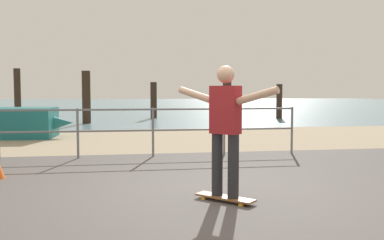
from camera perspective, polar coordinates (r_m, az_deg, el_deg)
name	(u,v)px	position (r m, az deg, el deg)	size (l,w,h in m)	color
ground_plane	(230,221)	(4.89, 5.00, -13.08)	(24.00, 10.00, 0.04)	#514C49
beach_strip	(163,139)	(12.66, -3.87, -2.50)	(24.00, 6.00, 0.04)	tan
sea_surface	(135,105)	(40.57, -7.50, 1.96)	(72.00, 50.00, 0.04)	slate
railing_fence	(38,126)	(9.31, -19.51, -0.77)	(10.85, 0.05, 1.05)	slate
skateboard	(225,198)	(5.60, 4.35, -10.14)	(0.70, 0.71, 0.08)	brown
skateboarder	(225,123)	(5.44, 4.40, -0.40)	(1.07, 1.10, 1.65)	#26262B
groyne_post_0	(18,96)	(20.37, -21.93, 3.00)	(0.28, 0.28, 2.35)	#332319
groyne_post_1	(86,97)	(18.68, -13.71, 2.90)	(0.35, 0.35, 2.21)	#332319
groyne_post_2	(154,100)	(21.58, -5.06, 2.59)	(0.32, 0.32, 1.80)	#332319
groyne_post_3	(227,101)	(19.16, 4.62, 2.45)	(0.38, 0.38, 1.82)	#332319
groyne_post_4	(279,102)	(21.61, 11.38, 2.39)	(0.29, 0.29, 1.70)	#332319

